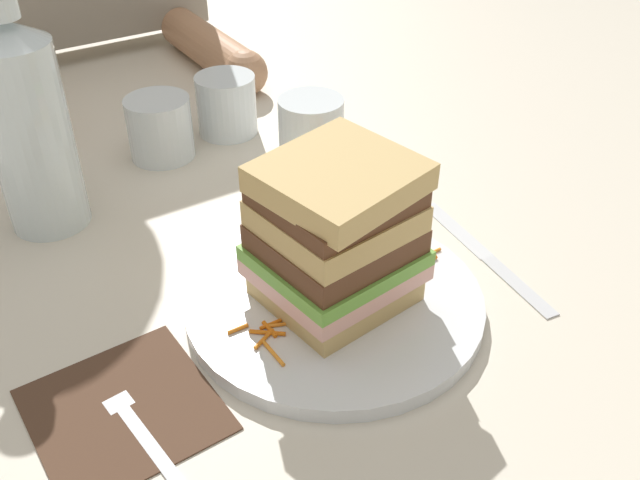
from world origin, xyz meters
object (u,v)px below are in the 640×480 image
Objects in this scene: napkin_dark at (123,409)px; juice_glass at (311,148)px; empty_tumbler_0 at (160,128)px; fork at (137,425)px; water_bottle at (28,125)px; knife at (488,258)px; main_plate at (338,300)px; sandwich at (340,234)px; empty_tumbler_1 at (227,105)px.

juice_glass reaches higher than napkin_dark.
empty_tumbler_0 is (-0.11, 0.15, -0.01)m from juice_glass.
water_bottle is at bearing 85.40° from fork.
knife is 0.41m from empty_tumbler_0.
main_plate is 3.44× the size of empty_tumbler_0.
sandwich is at bearing 9.52° from fork.
empty_tumbler_1 reaches higher than knife.
empty_tumbler_1 is at bearing 78.77° from main_plate.
empty_tumbler_1 is (0.27, 0.37, 0.04)m from napkin_dark.
sandwich is 1.33× the size of juice_glass.
water_bottle reaches higher than napkin_dark.
main_plate is at bearing 86.36° from sandwich.
water_bottle is at bearing -161.23° from empty_tumbler_1.
water_bottle reaches higher than main_plate.
juice_glass reaches higher than knife.
fork is 2.21× the size of empty_tumbler_0.
sandwich is 0.35m from empty_tumbler_0.
sandwich is at bearing -101.21° from empty_tumbler_1.
empty_tumbler_0 reaches higher than main_plate.
juice_glass is at bearing 64.37° from main_plate.
knife is at bearing -7.19° from main_plate.
empty_tumbler_1 reaches higher than empty_tumbler_0.
knife is 2.70× the size of empty_tumbler_1.
fork is at bearing -83.85° from napkin_dark.
juice_glass reaches higher than fork.
juice_glass is at bearing -17.06° from water_bottle.
napkin_dark is 0.67× the size of knife.
main_plate is 1.30× the size of knife.
main_plate is 0.07m from sandwich.
fork is at bearing -177.79° from knife.
main_plate is at bearing 9.70° from fork.
juice_glass is at bearing 64.43° from sandwich.
napkin_dark is at bearing -116.83° from empty_tumbler_0.
sandwich reaches higher than fork.
sandwich is 0.36m from empty_tumbler_1.
knife is at bearing -63.10° from empty_tumbler_0.
main_plate reaches higher than fork.
empty_tumbler_0 is at bearing 64.85° from fork.
fork is at bearing -170.48° from sandwich.
fork is at bearing -94.60° from water_bottle.
juice_glass is (-0.07, 0.21, 0.04)m from knife.
napkin_dark is 1.80× the size of empty_tumbler_1.
sandwich is at bearing 173.04° from knife.
sandwich reaches higher than main_plate.
empty_tumbler_0 is (0.18, 0.38, 0.03)m from fork.
knife is (0.36, 0.01, -0.00)m from fork.
empty_tumbler_0 is 1.02× the size of empty_tumbler_1.
fork is at bearing -170.30° from main_plate.
main_plate is 0.20m from fork.
knife is 1.96× the size of juice_glass.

